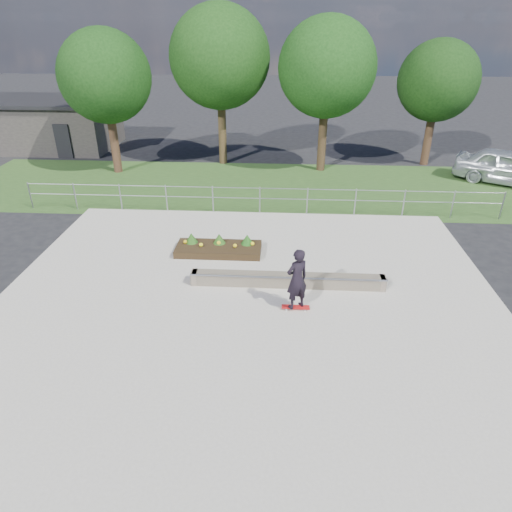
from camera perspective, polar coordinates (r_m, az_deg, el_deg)
The scene contains 13 objects.
ground at distance 13.04m, azimuth -1.28°, elevation -7.33°, with size 120.00×120.00×0.00m, color black.
grass_verge at distance 22.91m, azimuth 0.94°, elevation 8.66°, with size 30.00×8.00×0.02m, color #28461C.
concrete_slab at distance 13.02m, azimuth -1.28°, elevation -7.23°, with size 15.00×15.00×0.06m, color #A9A296.
fence at distance 19.36m, azimuth 0.48°, elevation 7.41°, with size 20.06×0.06×1.20m.
building at distance 32.84m, azimuth -24.54°, elevation 14.85°, with size 8.40×5.40×3.00m.
tree_far_left at distance 25.40m, azimuth -18.36°, elevation 20.49°, with size 4.55×4.55×7.15m.
tree_mid_left at distance 25.93m, azimuth -4.55°, elevation 23.48°, with size 5.25×5.25×8.25m.
tree_mid_right at distance 24.83m, azimuth 8.87°, elevation 22.20°, with size 4.90×4.90×7.70m.
tree_far_right at distance 27.52m, azimuth 21.80°, elevation 19.63°, with size 4.20×4.20×6.60m.
grind_ledge at distance 14.17m, azimuth 3.95°, elevation -3.02°, with size 6.00×0.44×0.43m.
planter_bed at distance 16.23m, azimuth -4.68°, elevation 1.11°, with size 3.00×1.20×0.61m.
skateboarder at distance 12.68m, azimuth 5.14°, elevation -2.92°, with size 0.80×0.73×1.92m.
parked_car at distance 26.35m, azimuth 29.03°, elevation 9.69°, with size 2.02×5.01×1.71m, color silver.
Camera 1 is at (0.93, -10.64, 7.49)m, focal length 32.00 mm.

